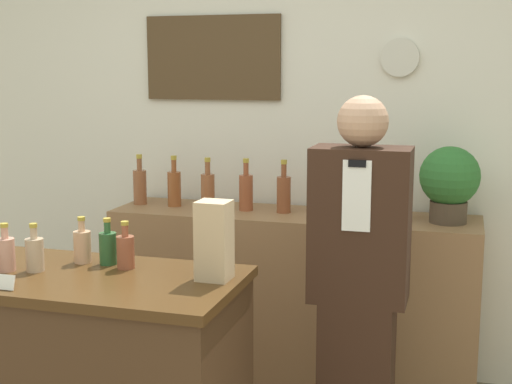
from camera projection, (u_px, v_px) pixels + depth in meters
The scene contains 19 objects.
back_wall at pixel (285, 133), 4.06m from camera, with size 5.20×0.09×2.70m.
back_shelf at pixel (292, 298), 3.90m from camera, with size 1.96×0.47×0.95m.
shopkeeper at pixel (359, 287), 3.01m from camera, with size 0.41×0.26×1.61m.
potted_plant at pixel (450, 181), 3.55m from camera, with size 0.30×0.30×0.39m.
paper_bag at pixel (214, 240), 2.70m from camera, with size 0.13×0.12×0.30m.
price_card_right at pixel (3, 282), 2.59m from camera, with size 0.09×0.02×0.06m.
counter_bottle_1 at pixel (6, 253), 2.83m from camera, with size 0.07×0.07×0.19m.
counter_bottle_2 at pixel (35, 253), 2.82m from camera, with size 0.07×0.07×0.19m.
counter_bottle_3 at pixel (82, 245), 2.95m from camera, with size 0.07×0.07×0.19m.
counter_bottle_4 at pixel (108, 247), 2.93m from camera, with size 0.07×0.07×0.19m.
counter_bottle_5 at pixel (126, 251), 2.86m from camera, with size 0.07×0.07×0.19m.
shelf_bottle_0 at pixel (140, 186), 4.07m from camera, with size 0.08×0.08×0.29m.
shelf_bottle_1 at pixel (174, 187), 4.01m from camera, with size 0.08×0.08×0.29m.
shelf_bottle_2 at pixel (208, 190), 3.92m from camera, with size 0.08×0.08×0.29m.
shelf_bottle_3 at pixel (246, 191), 3.88m from camera, with size 0.08×0.08×0.29m.
shelf_bottle_4 at pixel (284, 193), 3.82m from camera, with size 0.08×0.08×0.29m.
shelf_bottle_5 at pixel (322, 195), 3.75m from camera, with size 0.08×0.08×0.29m.
shelf_bottle_6 at pixel (363, 197), 3.70m from camera, with size 0.08×0.08×0.29m.
shelf_bottle_7 at pixel (404, 199), 3.64m from camera, with size 0.08×0.08×0.29m.
Camera 1 is at (0.99, -1.94, 1.71)m, focal length 50.00 mm.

